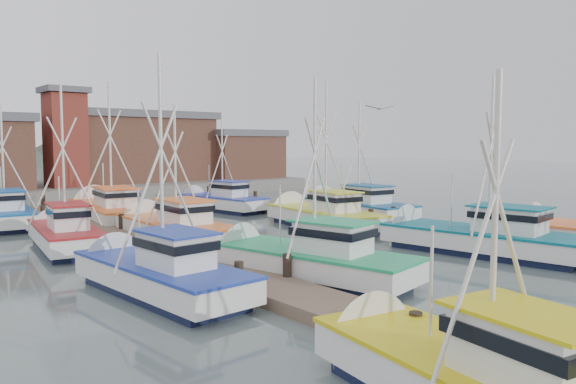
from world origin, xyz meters
TOP-DOWN VIEW (x-y plane):
  - ground at (0.00, 0.00)m, footprint 260.00×260.00m
  - dock_left at (-7.00, 4.04)m, footprint 2.30×46.00m
  - dock_right at (7.00, 4.04)m, footprint 2.30×46.00m
  - quay at (0.00, 37.00)m, footprint 44.00×16.00m
  - shed_center at (6.00, 37.00)m, footprint 14.84×9.54m
  - shed_right at (17.00, 34.00)m, footprint 8.48×6.36m
  - lookout_tower at (-2.00, 33.00)m, footprint 3.60×3.60m
  - boat_2 at (-9.19, -11.00)m, footprint 3.58×8.15m
  - boat_4 at (-4.69, -1.14)m, footprint 4.34×8.99m
  - boat_5 at (4.50, -2.52)m, footprint 4.28×10.01m
  - boat_6 at (-9.88, 0.27)m, footprint 3.44×8.35m
  - boat_8 at (-4.69, 9.02)m, footprint 3.18×9.29m
  - boat_9 at (4.44, 7.73)m, footprint 4.17×9.56m
  - boat_10 at (-9.55, 10.37)m, footprint 3.49×8.13m
  - boat_11 at (9.27, 9.73)m, footprint 3.92×9.71m
  - boat_12 at (-4.09, 18.56)m, footprint 4.50×10.67m
  - boat_13 at (4.19, 18.60)m, footprint 3.58×8.47m
  - boat_14 at (-9.88, 20.41)m, footprint 3.67×8.95m
  - gull_far at (1.30, 0.33)m, footprint 1.50×0.66m

SIDE VIEW (x-z plane):
  - ground at x=0.00m, z-range 0.00..0.00m
  - dock_left at x=-7.00m, z-range -0.54..0.96m
  - dock_right at x=7.00m, z-range -0.54..0.96m
  - quay at x=0.00m, z-range 0.00..1.20m
  - boat_2 at x=-9.19m, z-range -2.73..4.08m
  - boat_8 at x=-4.69m, z-range -3.16..4.51m
  - boat_13 at x=4.19m, z-range -3.09..4.45m
  - boat_4 at x=-4.69m, z-range -3.33..4.68m
  - boat_11 at x=9.27m, z-range -3.57..4.93m
  - boat_5 at x=4.50m, z-range -3.71..5.07m
  - boat_14 at x=-9.88m, z-range -3.38..4.74m
  - boat_10 at x=-9.55m, z-range -3.45..4.81m
  - boat_6 at x=-9.88m, z-range -3.54..4.90m
  - boat_9 at x=4.44m, z-range -3.99..5.36m
  - boat_12 at x=-4.09m, z-range -4.22..5.58m
  - shed_right at x=17.00m, z-range 1.24..6.44m
  - shed_center at x=6.00m, z-range 1.24..8.14m
  - lookout_tower at x=-2.00m, z-range 1.30..9.80m
  - gull_far at x=1.30m, z-range 6.43..6.67m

